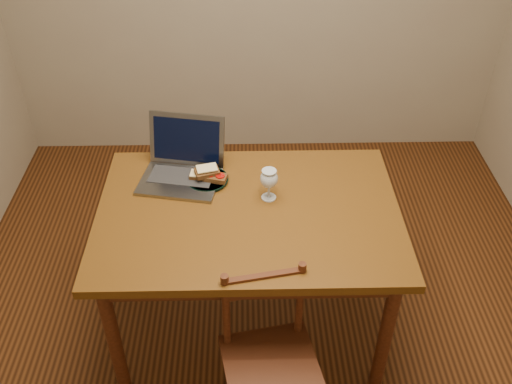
{
  "coord_description": "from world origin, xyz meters",
  "views": [
    {
      "loc": [
        -0.08,
        -1.9,
        2.31
      ],
      "look_at": [
        -0.04,
        0.02,
        0.8
      ],
      "focal_mm": 40.0,
      "sensor_mm": 36.0,
      "label": 1
    }
  ],
  "objects_px": {
    "milk_glass": "(269,184)",
    "laptop": "(183,162)",
    "chair": "(270,354)",
    "table": "(249,225)",
    "plate": "(207,180)"
  },
  "relations": [
    {
      "from": "chair",
      "to": "plate",
      "type": "xyz_separation_m",
      "value": [
        -0.26,
        0.71,
        0.32
      ]
    },
    {
      "from": "laptop",
      "to": "plate",
      "type": "bearing_deg",
      "value": -18.55
    },
    {
      "from": "table",
      "to": "chair",
      "type": "height_order",
      "value": "chair"
    },
    {
      "from": "chair",
      "to": "milk_glass",
      "type": "xyz_separation_m",
      "value": [
        0.01,
        0.59,
        0.39
      ]
    },
    {
      "from": "table",
      "to": "chair",
      "type": "bearing_deg",
      "value": -81.5
    },
    {
      "from": "chair",
      "to": "milk_glass",
      "type": "height_order",
      "value": "milk_glass"
    },
    {
      "from": "chair",
      "to": "laptop",
      "type": "xyz_separation_m",
      "value": [
        -0.37,
        0.78,
        0.38
      ]
    },
    {
      "from": "chair",
      "to": "laptop",
      "type": "height_order",
      "value": "laptop"
    },
    {
      "from": "table",
      "to": "plate",
      "type": "xyz_separation_m",
      "value": [
        -0.19,
        0.21,
        0.09
      ]
    },
    {
      "from": "milk_glass",
      "to": "laptop",
      "type": "xyz_separation_m",
      "value": [
        -0.39,
        0.19,
        -0.01
      ]
    },
    {
      "from": "milk_glass",
      "to": "laptop",
      "type": "bearing_deg",
      "value": 153.97
    },
    {
      "from": "table",
      "to": "milk_glass",
      "type": "height_order",
      "value": "milk_glass"
    },
    {
      "from": "chair",
      "to": "laptop",
      "type": "distance_m",
      "value": 0.94
    },
    {
      "from": "milk_glass",
      "to": "chair",
      "type": "bearing_deg",
      "value": -91.38
    },
    {
      "from": "plate",
      "to": "laptop",
      "type": "bearing_deg",
      "value": 150.62
    }
  ]
}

